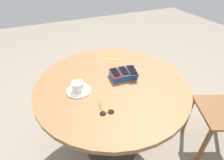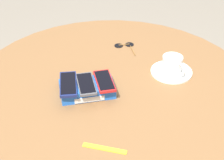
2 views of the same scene
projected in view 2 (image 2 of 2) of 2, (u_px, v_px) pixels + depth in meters
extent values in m
cylinder|color=#2D2D2D|center=(112.00, 158.00, 1.59)|extent=(0.07, 0.07, 0.71)
cylinder|color=brown|center=(112.00, 88.00, 1.38)|extent=(1.07, 1.07, 0.03)
cube|color=blue|center=(87.00, 89.00, 1.32)|extent=(0.20, 0.12, 0.04)
cube|color=white|center=(90.00, 100.00, 1.28)|extent=(0.10, 0.01, 0.02)
cube|color=navy|center=(68.00, 84.00, 1.29)|extent=(0.09, 0.15, 0.01)
cube|color=black|center=(68.00, 83.00, 1.29)|extent=(0.08, 0.14, 0.00)
cube|color=#515156|center=(86.00, 84.00, 1.30)|extent=(0.07, 0.14, 0.01)
cube|color=black|center=(86.00, 83.00, 1.29)|extent=(0.07, 0.12, 0.00)
cube|color=red|center=(104.00, 81.00, 1.31)|extent=(0.07, 0.14, 0.01)
cube|color=black|center=(104.00, 80.00, 1.31)|extent=(0.06, 0.12, 0.00)
cylinder|color=white|center=(171.00, 72.00, 1.44)|extent=(0.16, 0.16, 0.01)
cylinder|color=white|center=(172.00, 64.00, 1.41)|extent=(0.08, 0.08, 0.06)
cylinder|color=brown|center=(173.00, 58.00, 1.40)|extent=(0.07, 0.07, 0.00)
torus|color=white|center=(180.00, 69.00, 1.39)|extent=(0.02, 0.05, 0.05)
cube|color=yellow|center=(105.00, 148.00, 1.11)|extent=(0.12, 0.09, 0.00)
cylinder|color=black|center=(119.00, 46.00, 1.61)|extent=(0.04, 0.04, 0.00)
cylinder|color=black|center=(129.00, 45.00, 1.61)|extent=(0.04, 0.04, 0.00)
cylinder|color=olive|center=(124.00, 45.00, 1.61)|extent=(0.05, 0.01, 0.00)
cylinder|color=olive|center=(133.00, 50.00, 1.57)|extent=(0.01, 0.08, 0.00)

